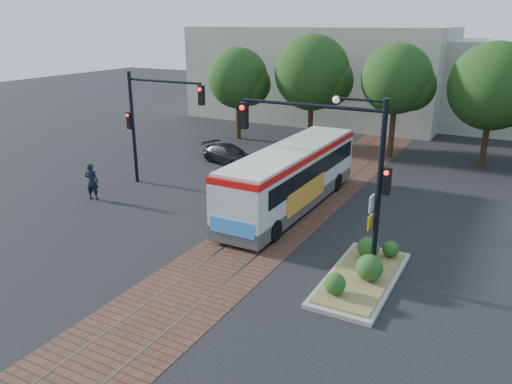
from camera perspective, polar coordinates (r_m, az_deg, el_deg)
ground at (r=20.20m, az=-0.39°, el=-5.74°), size 120.00×120.00×0.00m
trackbed at (r=23.51m, az=4.31°, el=-2.13°), size 3.60×40.00×0.02m
tree_row at (r=33.58m, az=15.42°, el=12.14°), size 26.40×5.60×7.67m
warehouses at (r=46.04m, az=16.88°, el=12.37°), size 40.00×13.00×8.00m
city_bus at (r=23.50m, az=4.14°, el=2.03°), size 2.42×10.89×2.91m
traffic_island at (r=17.68m, az=12.15°, el=-8.81°), size 2.20×5.20×1.13m
signal_pole_main at (r=16.63m, az=9.99°, el=3.75°), size 5.49×0.46×6.00m
signal_pole_left at (r=26.84m, az=-12.19°, el=8.71°), size 4.99×0.34×6.00m
officer at (r=26.01m, az=-18.27°, el=1.17°), size 0.79×0.66×1.85m
parked_car at (r=31.15m, az=-3.05°, el=4.30°), size 4.34×2.83×1.17m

